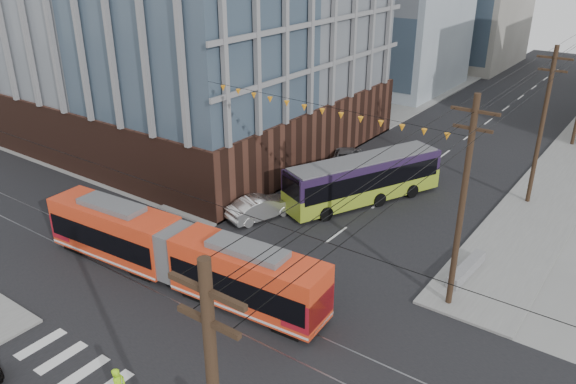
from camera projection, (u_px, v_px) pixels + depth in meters
name	position (u px, v px, depth m)	size (l,w,h in m)	color
ground	(174.00, 356.00, 25.12)	(160.00, 160.00, 0.00)	slate
bg_bldg_nw_near	(382.00, 12.00, 68.95)	(18.00, 16.00, 18.00)	#8C99A5
streetcar	(177.00, 253.00, 30.05)	(17.72, 2.49, 3.41)	red
city_bus	(364.00, 179.00, 39.38)	(2.58, 11.89, 3.37)	#251636
parked_car_silver	(261.00, 207.00, 37.36)	(1.65, 4.73, 1.56)	silver
parked_car_white	(315.00, 174.00, 42.84)	(2.00, 4.91, 1.43)	#BEB5B7
parked_car_grey	(347.00, 157.00, 46.32)	(2.30, 5.00, 1.39)	slate
jersey_barrier	(466.00, 270.00, 30.94)	(0.89, 3.95, 0.79)	slate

